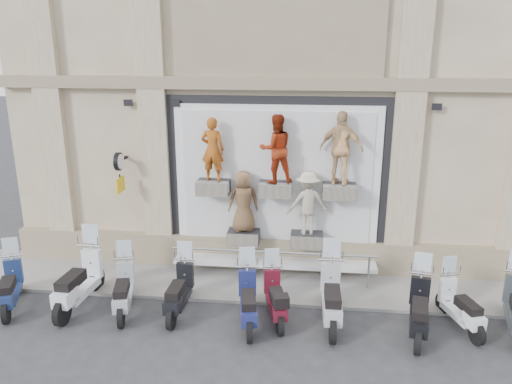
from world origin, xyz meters
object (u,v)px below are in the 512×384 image
scooter_h (420,300)px  scooter_d (179,283)px  scooter_e (248,292)px  scooter_f (276,289)px  scooter_b (78,272)px  guard_rail (273,269)px  scooter_c (123,281)px  scooter_g (332,287)px  scooter_i (462,298)px  clock_sign_bracket (119,167)px  scooter_a (9,278)px

scooter_h → scooter_d: bearing=-172.2°
scooter_e → scooter_f: bearing=16.5°
scooter_d → scooter_b: bearing=-179.7°
guard_rail → scooter_e: 1.85m
scooter_d → scooter_f: scooter_d is taller
guard_rail → scooter_e: bearing=-102.0°
scooter_c → scooter_d: scooter_d is taller
scooter_g → scooter_i: 2.68m
clock_sign_bracket → scooter_h: bearing=-17.9°
scooter_e → scooter_i: 4.44m
guard_rail → scooter_e: size_ratio=2.72×
scooter_c → scooter_e: scooter_e is taller
clock_sign_bracket → scooter_i: (7.94, -1.91, -2.11)m
scooter_d → scooter_i: (5.99, 0.08, -0.04)m
scooter_e → scooter_h: scooter_h is taller
scooter_c → scooter_h: 6.32m
scooter_e → scooter_f: 0.62m
scooter_g → scooter_f: bearing=177.8°
scooter_e → scooter_i: scooter_e is taller
clock_sign_bracket → scooter_i: bearing=-13.5°
scooter_f → scooter_g: bearing=-14.4°
clock_sign_bracket → scooter_g: bearing=-20.9°
scooter_h → scooter_e: bearing=-169.2°
scooter_g → clock_sign_bracket: bearing=158.1°
guard_rail → scooter_e: scooter_e is taller
scooter_a → scooter_e: (5.39, -0.05, 0.02)m
scooter_f → scooter_c: bearing=168.1°
scooter_b → scooter_f: size_ratio=1.23×
scooter_e → scooter_g: (1.75, 0.24, 0.08)m
scooter_d → scooter_i: scooter_d is taller
scooter_c → scooter_f: scooter_c is taller
scooter_g → scooter_i: size_ratio=1.21×
scooter_a → scooter_d: bearing=-18.6°
scooter_e → scooter_g: scooter_g is taller
scooter_g → scooter_i: scooter_g is taller
scooter_b → scooter_f: bearing=3.1°
scooter_i → clock_sign_bracket: bearing=149.1°
scooter_b → scooter_i: scooter_b is taller
scooter_e → clock_sign_bracket: bearing=138.1°
scooter_f → scooter_g: size_ratio=0.84×
guard_rail → scooter_g: bearing=-48.5°
guard_rail → scooter_d: (-1.95, -1.52, 0.27)m
scooter_d → scooter_g: 3.32m
scooter_c → scooter_e: (2.81, -0.20, 0.02)m
scooter_b → scooter_f: (4.43, -0.01, -0.16)m
guard_rail → scooter_c: scooter_c is taller
scooter_g → scooter_a: bearing=-179.4°
clock_sign_bracket → scooter_g: 5.97m
scooter_b → scooter_h: (7.38, -0.29, -0.09)m
guard_rail → scooter_c: size_ratio=2.80×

